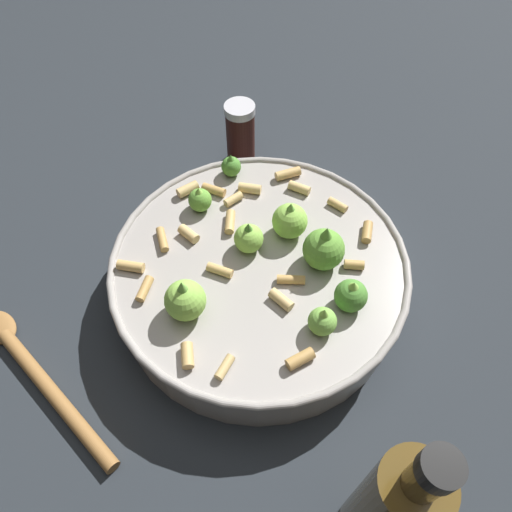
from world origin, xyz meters
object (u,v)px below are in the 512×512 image
Objects in this scene: cooking_pan at (257,273)px; pepper_shaker at (238,134)px; olive_oil_bottle at (384,507)px; wooden_spoon at (34,374)px.

cooking_pan reaches higher than pepper_shaker.
wooden_spoon is (0.35, -0.14, -0.09)m from olive_oil_bottle.
cooking_pan is 1.72× the size of wooden_spoon.
olive_oil_bottle reaches higher than wooden_spoon.
cooking_pan is 0.29m from olive_oil_bottle.
pepper_shaker is 0.42m from wooden_spoon.
olive_oil_bottle reaches higher than cooking_pan.
cooking_pan is 3.53× the size of pepper_shaker.
olive_oil_bottle reaches higher than pepper_shaker.
pepper_shaker is (0.03, -0.24, 0.01)m from cooking_pan.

